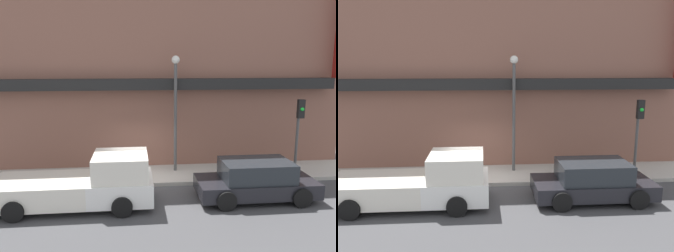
{
  "view_description": "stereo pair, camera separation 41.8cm",
  "coord_description": "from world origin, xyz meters",
  "views": [
    {
      "loc": [
        -0.3,
        -12.78,
        4.98
      ],
      "look_at": [
        1.13,
        0.98,
        2.36
      ],
      "focal_mm": 35.0,
      "sensor_mm": 36.0,
      "label": 1
    },
    {
      "loc": [
        0.12,
        -12.82,
        4.98
      ],
      "look_at": [
        1.13,
        0.98,
        2.36
      ],
      "focal_mm": 35.0,
      "sensor_mm": 36.0,
      "label": 2
    }
  ],
  "objects": [
    {
      "name": "pickup_truck",
      "position": [
        -2.09,
        -1.55,
        0.81
      ],
      "size": [
        5.56,
        2.3,
        1.87
      ],
      "rotation": [
        0.0,
        0.0,
        -0.02
      ],
      "color": "white",
      "rests_on": "ground"
    },
    {
      "name": "parked_car",
      "position": [
        4.15,
        -1.55,
        0.72
      ],
      "size": [
        4.39,
        2.08,
        1.47
      ],
      "rotation": [
        0.0,
        0.0,
        -0.02
      ],
      "color": "black",
      "rests_on": "ground"
    },
    {
      "name": "fire_hydrant",
      "position": [
        4.06,
        0.58,
        0.51
      ],
      "size": [
        0.18,
        0.18,
        0.72
      ],
      "color": "#196633",
      "rests_on": "sidewalk"
    },
    {
      "name": "traffic_light",
      "position": [
        6.79,
        0.51,
        2.47
      ],
      "size": [
        0.28,
        0.42,
        3.34
      ],
      "color": "#4C4C4C",
      "rests_on": "sidewalk"
    },
    {
      "name": "building",
      "position": [
        0.02,
        3.92,
        5.58
      ],
      "size": [
        19.8,
        3.8,
        11.49
      ],
      "color": "brown",
      "rests_on": "ground"
    },
    {
      "name": "street_lamp",
      "position": [
        1.52,
        1.58,
        3.43
      ],
      "size": [
        0.36,
        0.36,
        5.19
      ],
      "color": "#4C4C4C",
      "rests_on": "sidewalk"
    },
    {
      "name": "ground_plane",
      "position": [
        0.0,
        0.0,
        0.0
      ],
      "size": [
        80.0,
        80.0,
        0.0
      ],
      "primitive_type": "plane",
      "color": "#424244"
    },
    {
      "name": "sidewalk",
      "position": [
        0.0,
        1.22,
        0.08
      ],
      "size": [
        36.0,
        2.44,
        0.16
      ],
      "color": "#B7B2A8",
      "rests_on": "ground"
    }
  ]
}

